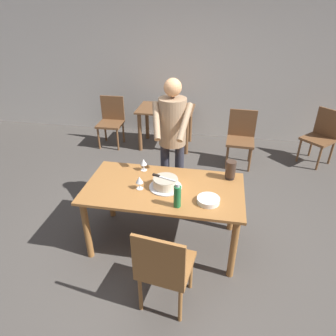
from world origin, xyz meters
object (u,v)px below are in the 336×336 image
(cake_on_platter, at_px, (165,183))
(chair_near_side, at_px, (164,266))
(plate_stack, at_px, (208,200))
(background_chair_2, at_px, (241,136))
(wine_glass_far, at_px, (139,180))
(background_chair_1, at_px, (111,120))
(water_bottle, at_px, (177,196))
(person_cutting_cake, at_px, (172,134))
(hurricane_lamp, at_px, (231,170))
(background_chair_0, at_px, (322,135))
(cake_knife, at_px, (159,176))
(main_dining_table, at_px, (164,196))
(background_table, at_px, (166,117))
(wine_glass_near, at_px, (144,162))

(cake_on_platter, distance_m, chair_near_side, 0.88)
(plate_stack, xyz_separation_m, background_chair_2, (0.41, 2.29, -0.28))
(wine_glass_far, xyz_separation_m, background_chair_1, (-1.24, 2.54, -0.36))
(wine_glass_far, xyz_separation_m, water_bottle, (0.42, -0.23, 0.01))
(person_cutting_cake, bearing_deg, hurricane_lamp, -26.39)
(cake_on_platter, height_order, background_chair_1, background_chair_1)
(cake_on_platter, relative_size, hurricane_lamp, 1.62)
(plate_stack, height_order, person_cutting_cake, person_cutting_cake)
(background_chair_0, distance_m, background_chair_2, 1.35)
(cake_knife, height_order, wine_glass_far, wine_glass_far)
(water_bottle, bearing_deg, background_chair_1, 121.03)
(water_bottle, xyz_separation_m, background_chair_1, (-1.66, 2.77, -0.37))
(chair_near_side, xyz_separation_m, background_chair_1, (-1.63, 3.28, 0.00))
(main_dining_table, height_order, cake_knife, cake_knife)
(background_chair_0, relative_size, background_chair_1, 1.00)
(water_bottle, height_order, background_chair_2, water_bottle)
(background_table, bearing_deg, person_cutting_cake, -77.09)
(person_cutting_cake, height_order, background_chair_0, person_cutting_cake)
(hurricane_lamp, bearing_deg, cake_on_platter, -155.12)
(wine_glass_near, relative_size, background_chair_2, 0.16)
(cake_on_platter, height_order, background_table, cake_on_platter)
(wine_glass_near, xyz_separation_m, background_chair_2, (1.17, 1.80, -0.36))
(main_dining_table, height_order, background_chair_0, background_chair_0)
(background_table, bearing_deg, plate_stack, -71.26)
(water_bottle, relative_size, background_chair_0, 0.28)
(wine_glass_far, bearing_deg, background_table, 94.83)
(plate_stack, xyz_separation_m, wine_glass_near, (-0.76, 0.49, 0.08))
(cake_knife, height_order, background_chair_0, background_chair_0)
(hurricane_lamp, relative_size, background_chair_0, 0.23)
(wine_glass_far, relative_size, chair_near_side, 0.16)
(cake_on_platter, distance_m, person_cutting_cake, 0.71)
(wine_glass_far, height_order, hurricane_lamp, hurricane_lamp)
(wine_glass_near, distance_m, background_chair_0, 3.27)
(hurricane_lamp, height_order, chair_near_side, hurricane_lamp)
(cake_on_platter, distance_m, background_chair_1, 2.91)
(cake_knife, distance_m, background_chair_2, 2.31)
(wine_glass_near, xyz_separation_m, water_bottle, (0.48, -0.61, 0.01))
(wine_glass_near, height_order, person_cutting_cake, person_cutting_cake)
(wine_glass_near, relative_size, water_bottle, 0.58)
(wine_glass_near, relative_size, chair_near_side, 0.16)
(background_table, bearing_deg, hurricane_lamp, -63.39)
(cake_knife, relative_size, person_cutting_cake, 0.15)
(cake_on_platter, relative_size, cake_knife, 1.29)
(cake_on_platter, bearing_deg, main_dining_table, 168.88)
(cake_knife, bearing_deg, background_chair_1, 120.24)
(chair_near_side, height_order, background_chair_1, same)
(main_dining_table, distance_m, background_table, 2.61)
(plate_stack, height_order, water_bottle, water_bottle)
(wine_glass_near, bearing_deg, hurricane_lamp, -0.42)
(hurricane_lamp, distance_m, person_cutting_cake, 0.81)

